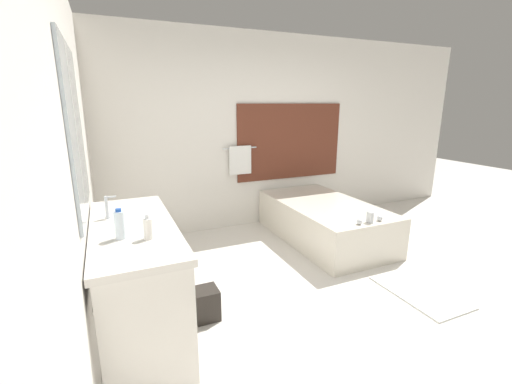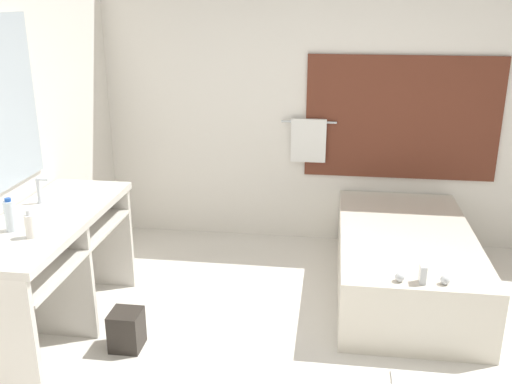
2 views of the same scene
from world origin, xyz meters
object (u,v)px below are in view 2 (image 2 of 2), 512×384
(soap_dispenser, at_px, (30,226))
(bathtub, at_px, (405,258))
(water_bottle_1, at_px, (10,216))
(waste_bin, at_px, (127,330))

(soap_dispenser, bearing_deg, bathtub, 29.30)
(bathtub, xyz_separation_m, water_bottle_1, (-2.50, -1.23, 0.70))
(water_bottle_1, relative_size, waste_bin, 0.79)
(soap_dispenser, xyz_separation_m, waste_bin, (0.44, 0.25, -0.82))
(bathtub, distance_m, soap_dispenser, 2.76)
(waste_bin, bearing_deg, bathtub, 29.19)
(soap_dispenser, relative_size, waste_bin, 0.64)
(water_bottle_1, bearing_deg, waste_bin, 15.54)
(bathtub, height_order, soap_dispenser, soap_dispenser)
(waste_bin, bearing_deg, soap_dispenser, -150.21)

